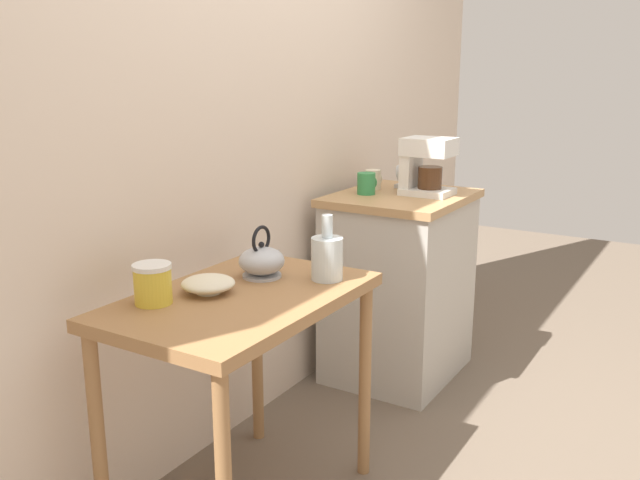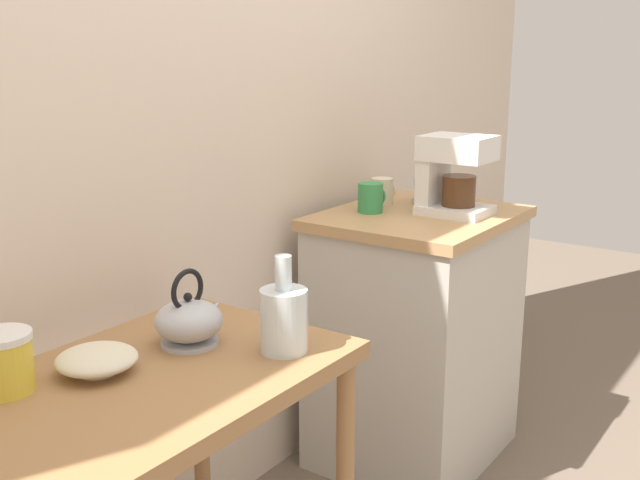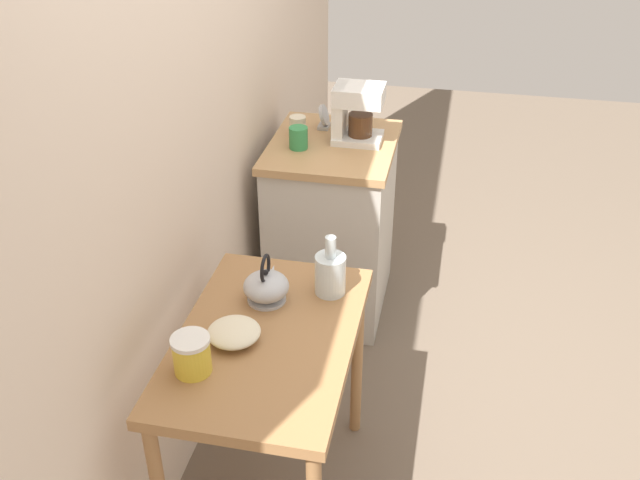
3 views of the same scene
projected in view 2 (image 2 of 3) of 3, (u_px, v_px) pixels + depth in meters
The scene contains 11 objects.
back_wall at pixel (208, 55), 2.18m from camera, with size 4.40×0.10×2.80m, color beige.
wooden_table at pixel (147, 423), 1.60m from camera, with size 0.87×0.56×0.76m.
kitchen_counter at pixel (415, 336), 2.66m from camera, with size 0.67×0.57×0.89m.
bowl_stoneware at pixel (97, 359), 1.58m from camera, with size 0.17×0.17×0.05m.
teakettle at pixel (190, 320), 1.73m from camera, with size 0.19×0.16×0.18m.
glass_carafe_vase at pixel (284, 318), 1.68m from camera, with size 0.11×0.11×0.22m.
canister_enamel at pixel (4, 362), 1.49m from camera, with size 0.12×0.12×0.12m.
coffee_maker at pixel (451, 171), 2.50m from camera, with size 0.18×0.22×0.26m.
mug_small_cream at pixel (383, 191), 2.68m from camera, with size 0.08×0.08×0.09m.
mug_tall_green at pixel (371, 198), 2.55m from camera, with size 0.09×0.08×0.10m.
table_clock at pixel (423, 188), 2.70m from camera, with size 0.10×0.05×0.12m.
Camera 2 is at (-1.56, -1.09, 1.42)m, focal length 42.89 mm.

